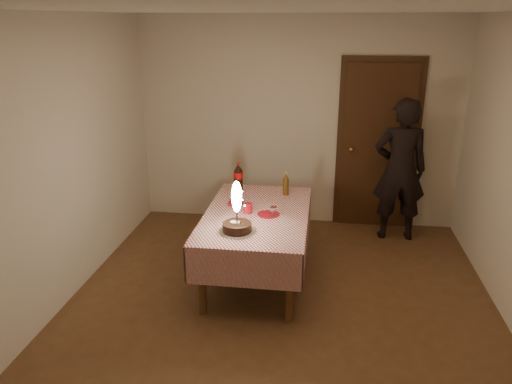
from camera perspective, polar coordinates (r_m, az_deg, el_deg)
ground at (r=4.70m, az=2.62°, el=-13.50°), size 4.00×4.50×0.01m
room_shell at (r=4.12m, az=3.54°, el=6.80°), size 4.04×4.54×2.62m
dining_table at (r=4.99m, az=0.08°, el=-3.42°), size 1.02×1.72×0.71m
birthday_cake at (r=4.48m, az=-2.19°, el=-3.10°), size 0.33×0.33×0.48m
red_plate at (r=4.90m, az=1.43°, el=-2.57°), size 0.22×0.22×0.01m
red_cup at (r=4.93m, az=-0.95°, el=-1.85°), size 0.08×0.08×0.10m
clear_cup at (r=4.87m, az=1.99°, el=-2.21°), size 0.07×0.07×0.09m
napkin_stack at (r=5.19m, az=-2.31°, el=-1.25°), size 0.15×0.15×0.02m
cola_bottle at (r=5.57m, az=-2.04°, el=1.77°), size 0.10×0.10×0.32m
amber_bottle_right at (r=5.43m, az=3.44°, el=0.88°), size 0.06×0.06×0.25m
photographer at (r=6.10m, az=16.11°, el=2.44°), size 0.64×0.47×1.71m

